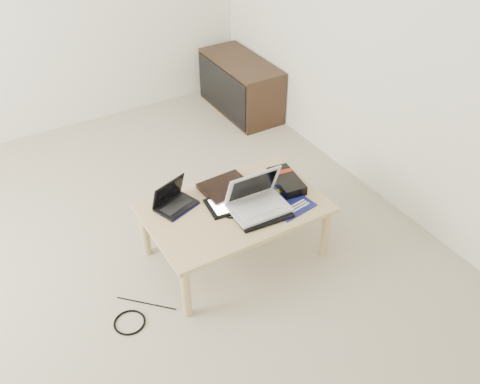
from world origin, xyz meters
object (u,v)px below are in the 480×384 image
media_cabinet (240,86)px  netbook (174,201)px  gpu_box (286,181)px  white_laptop (257,200)px  coffee_table (235,212)px

media_cabinet → netbook: size_ratio=3.09×
gpu_box → netbook: bearing=166.1°
media_cabinet → netbook: (-1.36, -1.49, 0.19)m
netbook → white_laptop: size_ratio=0.81×
coffee_table → gpu_box: bearing=3.0°
media_cabinet → gpu_box: 1.79m
netbook → coffee_table: bearing=-31.7°
white_laptop → gpu_box: 0.32m
gpu_box → white_laptop: bearing=-159.4°
coffee_table → netbook: netbook is taller
media_cabinet → gpu_box: media_cabinet is taller
netbook → gpu_box: size_ratio=0.92×
coffee_table → white_laptop: bearing=-41.7°
white_laptop → netbook: bearing=145.6°
coffee_table → netbook: 0.39m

